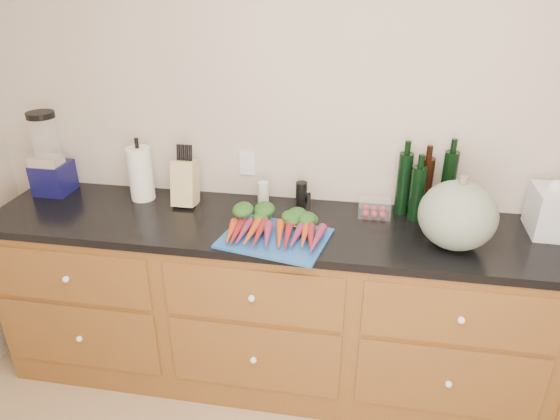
% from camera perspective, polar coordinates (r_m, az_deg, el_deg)
% --- Properties ---
extents(wall_back, '(4.10, 0.05, 2.60)m').
position_cam_1_polar(wall_back, '(2.53, 9.78, 8.47)').
color(wall_back, beige).
rests_on(wall_back, ground).
extents(cabinets, '(3.60, 0.64, 0.90)m').
position_cam_1_polar(cabinets, '(2.63, 8.25, -11.66)').
color(cabinets, brown).
rests_on(cabinets, ground).
extents(countertop, '(3.64, 0.62, 0.04)m').
position_cam_1_polar(countertop, '(2.38, 8.97, -2.62)').
color(countertop, black).
rests_on(countertop, cabinets).
extents(cutting_board, '(0.52, 0.43, 0.01)m').
position_cam_1_polar(cutting_board, '(2.26, -0.60, -3.23)').
color(cutting_board, '#1F509D').
rests_on(cutting_board, countertop).
extents(carrots, '(0.44, 0.33, 0.06)m').
position_cam_1_polar(carrots, '(2.28, -0.41, -2.01)').
color(carrots, '#C24016').
rests_on(carrots, cutting_board).
extents(squash, '(0.33, 0.33, 0.30)m').
position_cam_1_polar(squash, '(2.27, 19.63, -0.57)').
color(squash, '#5D6F5D').
rests_on(squash, countertop).
extents(blender_appliance, '(0.18, 0.18, 0.44)m').
position_cam_1_polar(blender_appliance, '(2.93, -24.87, 5.37)').
color(blender_appliance, '#0E0E43').
rests_on(blender_appliance, countertop).
extents(paper_towel, '(0.12, 0.12, 0.28)m').
position_cam_1_polar(paper_towel, '(2.70, -15.64, 4.02)').
color(paper_towel, white).
rests_on(paper_towel, countertop).
extents(knife_block, '(0.12, 0.12, 0.23)m').
position_cam_1_polar(knife_block, '(2.60, -10.77, 3.09)').
color(knife_block, tan).
rests_on(knife_block, countertop).
extents(grinder_salt, '(0.06, 0.06, 0.13)m').
position_cam_1_polar(grinder_salt, '(2.55, -1.92, 1.84)').
color(grinder_salt, silver).
rests_on(grinder_salt, countertop).
extents(grinder_pepper, '(0.06, 0.06, 0.14)m').
position_cam_1_polar(grinder_pepper, '(2.52, 2.46, 1.67)').
color(grinder_pepper, black).
rests_on(grinder_pepper, countertop).
extents(canister_chrome, '(0.04, 0.04, 0.10)m').
position_cam_1_polar(canister_chrome, '(2.52, 3.06, 1.17)').
color(canister_chrome, silver).
rests_on(canister_chrome, countertop).
extents(tomato_box, '(0.15, 0.12, 0.07)m').
position_cam_1_polar(tomato_box, '(2.51, 10.74, 0.23)').
color(tomato_box, white).
rests_on(tomato_box, countertop).
extents(bottles, '(0.28, 0.14, 0.33)m').
position_cam_1_polar(bottles, '(2.52, 16.11, 2.58)').
color(bottles, black).
rests_on(bottles, countertop).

